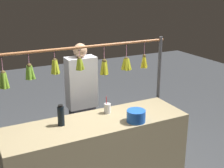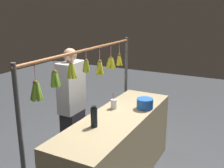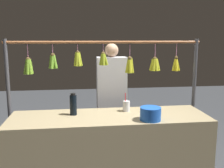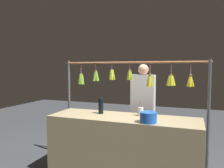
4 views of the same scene
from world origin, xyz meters
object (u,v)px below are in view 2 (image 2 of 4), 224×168
(water_bottle, at_px, (94,117))
(vendor_person, at_px, (72,109))
(blue_bucket, at_px, (145,104))
(drink_cup, at_px, (114,104))

(water_bottle, bearing_deg, vendor_person, -127.19)
(blue_bucket, bearing_deg, water_bottle, -20.52)
(water_bottle, relative_size, drink_cup, 1.13)
(blue_bucket, relative_size, vendor_person, 0.13)
(drink_cup, relative_size, vendor_person, 0.13)
(vendor_person, bearing_deg, water_bottle, 52.81)
(water_bottle, distance_m, drink_cup, 0.59)
(drink_cup, xyz_separation_m, vendor_person, (0.09, -0.58, -0.14))
(blue_bucket, bearing_deg, drink_cup, -63.07)
(water_bottle, distance_m, blue_bucket, 0.81)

